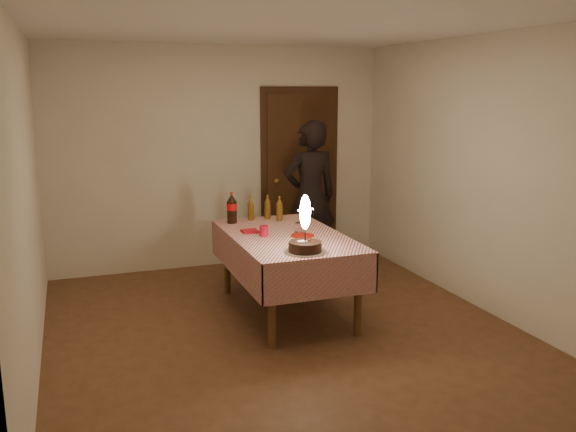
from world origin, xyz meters
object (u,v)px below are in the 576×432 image
at_px(dining_table, 286,245).
at_px(birthday_cake, 305,238).
at_px(red_cup, 264,231).
at_px(amber_bottle_right, 280,209).
at_px(cola_bottle, 232,208).
at_px(clear_cup, 298,227).
at_px(photographer, 310,197).
at_px(amber_bottle_mid, 268,208).
at_px(amber_bottle_left, 251,209).
at_px(red_plate, 302,236).

height_order(dining_table, birthday_cake, birthday_cake).
bearing_deg(red_cup, amber_bottle_right, 58.89).
height_order(birthday_cake, cola_bottle, birthday_cake).
xyz_separation_m(birthday_cake, clear_cup, (0.20, 0.69, -0.07)).
bearing_deg(photographer, dining_table, -121.16).
bearing_deg(clear_cup, amber_bottle_mid, 97.76).
height_order(clear_cup, cola_bottle, cola_bottle).
relative_size(cola_bottle, amber_bottle_mid, 1.25).
distance_m(birthday_cake, amber_bottle_left, 1.37).
bearing_deg(amber_bottle_left, cola_bottle, -161.49).
xyz_separation_m(red_plate, red_cup, (-0.34, 0.11, 0.05)).
distance_m(clear_cup, amber_bottle_mid, 0.67).
height_order(birthday_cake, red_plate, birthday_cake).
height_order(cola_bottle, amber_bottle_right, cola_bottle).
height_order(red_plate, amber_bottle_left, amber_bottle_left).
xyz_separation_m(red_plate, amber_bottle_right, (0.02, 0.71, 0.11)).
xyz_separation_m(cola_bottle, amber_bottle_left, (0.22, 0.07, -0.03)).
bearing_deg(clear_cup, red_cup, -172.65).
bearing_deg(amber_bottle_mid, red_plate, -85.04).
xyz_separation_m(clear_cup, amber_bottle_left, (-0.27, 0.68, 0.07)).
bearing_deg(amber_bottle_mid, birthday_cake, -94.72).
xyz_separation_m(birthday_cake, red_plate, (0.18, 0.53, -0.11)).
bearing_deg(clear_cup, photographer, 63.01).
distance_m(birthday_cake, amber_bottle_mid, 1.36).
height_order(red_plate, amber_bottle_right, amber_bottle_right).
bearing_deg(cola_bottle, amber_bottle_right, -6.05).
xyz_separation_m(clear_cup, amber_bottle_right, (0.00, 0.55, 0.07)).
distance_m(cola_bottle, photographer, 1.19).
relative_size(dining_table, red_plate, 7.82).
height_order(red_plate, clear_cup, clear_cup).
bearing_deg(red_plate, cola_bottle, 121.80).
relative_size(red_plate, cola_bottle, 0.69).
relative_size(birthday_cake, red_plate, 2.20).
height_order(red_plate, amber_bottle_mid, amber_bottle_mid).
height_order(clear_cup, photographer, photographer).
xyz_separation_m(red_plate, photographer, (0.60, 1.29, 0.11)).
distance_m(amber_bottle_left, amber_bottle_mid, 0.18).
distance_m(cola_bottle, amber_bottle_right, 0.50).
relative_size(birthday_cake, red_cup, 4.84).
relative_size(clear_cup, amber_bottle_left, 0.35).
xyz_separation_m(dining_table, amber_bottle_mid, (0.05, 0.72, 0.22)).
xyz_separation_m(cola_bottle, photographer, (1.07, 0.53, -0.04)).
bearing_deg(cola_bottle, clear_cup, -50.82).
height_order(amber_bottle_right, photographer, photographer).
height_order(birthday_cake, photographer, photographer).
distance_m(dining_table, birthday_cake, 0.68).
relative_size(dining_table, clear_cup, 19.11).
relative_size(red_plate, clear_cup, 2.44).
relative_size(amber_bottle_left, amber_bottle_mid, 1.00).
xyz_separation_m(red_plate, amber_bottle_left, (-0.25, 0.83, 0.11)).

